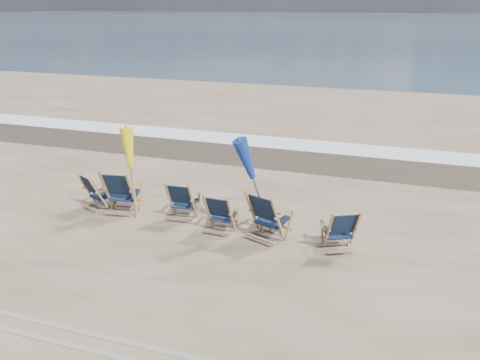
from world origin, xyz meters
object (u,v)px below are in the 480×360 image
at_px(beach_chair_1, 132,193).
at_px(beach_chair_4, 277,221).
at_px(umbrella_yellow, 130,153).
at_px(beach_chair_5, 355,230).
at_px(beach_chair_2, 192,202).
at_px(beach_chair_3, 231,216).
at_px(umbrella_blue, 258,159).
at_px(beach_chair_0, 98,195).

relative_size(beach_chair_1, beach_chair_4, 1.00).
bearing_deg(umbrella_yellow, beach_chair_5, -2.20).
distance_m(beach_chair_2, beach_chair_3, 1.07).
xyz_separation_m(beach_chair_2, umbrella_blue, (1.48, -0.08, 1.16)).
bearing_deg(beach_chair_5, beach_chair_3, -22.29).
relative_size(beach_chair_1, umbrella_yellow, 0.56).
height_order(beach_chair_1, beach_chair_5, beach_chair_1).
bearing_deg(beach_chair_1, beach_chair_4, 166.37).
relative_size(beach_chair_5, umbrella_blue, 0.43).
relative_size(beach_chair_5, umbrella_yellow, 0.47).
relative_size(beach_chair_2, umbrella_yellow, 0.47).
xyz_separation_m(beach_chair_0, beach_chair_2, (2.20, 0.22, 0.02)).
xyz_separation_m(beach_chair_1, beach_chair_5, (4.85, -0.15, -0.09)).
bearing_deg(beach_chair_5, beach_chair_4, -16.14).
bearing_deg(beach_chair_4, beach_chair_3, 13.88).
height_order(beach_chair_0, umbrella_yellow, umbrella_yellow).
xyz_separation_m(beach_chair_2, beach_chair_4, (2.00, -0.49, 0.08)).
xyz_separation_m(beach_chair_1, beach_chair_2, (1.39, 0.12, -0.08)).
height_order(beach_chair_5, umbrella_blue, umbrella_blue).
bearing_deg(beach_chair_4, beach_chair_0, 16.95).
height_order(beach_chair_0, beach_chair_3, beach_chair_3).
distance_m(beach_chair_0, beach_chair_1, 0.82).
relative_size(umbrella_yellow, umbrella_blue, 0.92).
relative_size(beach_chair_2, beach_chair_4, 0.86).
bearing_deg(umbrella_blue, beach_chair_1, -179.30).
xyz_separation_m(beach_chair_3, beach_chair_4, (0.99, -0.12, 0.09)).
distance_m(beach_chair_0, beach_chair_5, 5.65).
xyz_separation_m(beach_chair_4, beach_chair_5, (1.46, 0.22, -0.08)).
bearing_deg(beach_chair_5, beach_chair_2, -29.12).
distance_m(beach_chair_4, umbrella_blue, 1.27).
relative_size(beach_chair_0, umbrella_yellow, 0.46).
bearing_deg(beach_chair_4, umbrella_blue, -17.34).
xyz_separation_m(beach_chair_4, umbrella_yellow, (-3.37, 0.41, 0.92)).
distance_m(beach_chair_5, umbrella_blue, 2.31).
xyz_separation_m(beach_chair_1, umbrella_yellow, (0.01, 0.04, 0.92)).
bearing_deg(beach_chair_0, beach_chair_2, -149.84).
xyz_separation_m(beach_chair_1, beach_chair_4, (3.39, -0.37, -0.00)).
distance_m(beach_chair_0, umbrella_yellow, 1.31).
bearing_deg(beach_chair_3, beach_chair_0, -0.19).
bearing_deg(umbrella_yellow, beach_chair_1, -109.13).
distance_m(beach_chair_0, beach_chair_4, 4.20).
bearing_deg(umbrella_blue, beach_chair_4, -37.88).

